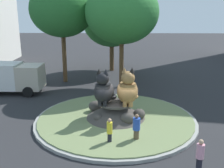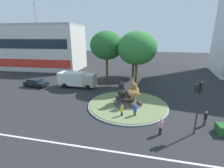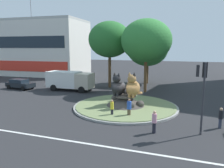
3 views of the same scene
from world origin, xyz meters
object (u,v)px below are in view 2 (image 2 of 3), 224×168
Objects in this scene: traffic_light_mast at (199,97)px; broadleaf_tree_behind_island at (107,46)px; third_tree_left at (137,48)px; cat_statue_tabby at (134,91)px; delivery_box_truck at (77,79)px; pedestrian_yellow_shirt at (122,111)px; sedan_on_far_lane at (36,83)px; second_tree_near_tower at (134,51)px; pedestrian_blue_shirt at (135,110)px; cat_statue_black at (122,90)px; shophouse_block at (38,47)px; pedestrian_pink_shirt at (161,126)px; pedestrian_black_shirt at (205,118)px.

broadleaf_tree_behind_island is (-12.17, 15.13, 3.50)m from traffic_light_mast.
third_tree_left is at bearing -17.46° from broadleaf_tree_behind_island.
cat_statue_tabby is 0.38× the size of delivery_box_truck.
pedestrian_yellow_shirt is 0.35× the size of sedan_on_far_lane.
broadleaf_tree_behind_island is 8.38m from delivery_box_truck.
second_tree_near_tower is 5.21× the size of pedestrian_blue_shirt.
cat_statue_tabby reaches higher than cat_statue_black.
broadleaf_tree_behind_island is at bearing 162.54° from third_tree_left.
second_tree_near_tower is (-7.47, 20.75, 2.12)m from traffic_light_mast.
sedan_on_far_lane is at bearing 70.14° from traffic_light_mast.
shophouse_block reaches higher than second_tree_near_tower.
delivery_box_truck is at bearing -118.43° from cat_statue_black.
cat_statue_tabby is 9.72m from third_tree_left.
sedan_on_far_lane is at bearing -59.41° from shophouse_block.
cat_statue_black is at bearing 30.30° from pedestrian_pink_shirt.
second_tree_near_tower is 19.57m from pedestrian_blue_shirt.
pedestrian_blue_shirt is 1.04× the size of pedestrian_black_shirt.
traffic_light_mast reaches higher than pedestrian_pink_shirt.
cat_statue_tabby is 0.26× the size of third_tree_left.
pedestrian_pink_shirt is (31.70, -26.40, -5.10)m from shophouse_block.
cat_statue_tabby reaches higher than sedan_on_far_lane.
cat_statue_tabby is 0.25× the size of broadleaf_tree_behind_island.
pedestrian_black_shirt is 5.27m from pedestrian_pink_shirt.
broadleaf_tree_behind_island is 5.90× the size of pedestrian_blue_shirt.
shophouse_block is 2.86× the size of second_tree_near_tower.
delivery_box_truck is at bearing -133.46° from second_tree_near_tower.
pedestrian_pink_shirt is (-4.60, -2.58, 0.01)m from pedestrian_black_shirt.
pedestrian_blue_shirt is 1.07× the size of pedestrian_yellow_shirt.
cat_statue_black is 7.45m from pedestrian_pink_shirt.
second_tree_near_tower is 19.84m from pedestrian_yellow_shirt.
pedestrian_yellow_shirt is (0.48, -3.37, -1.29)m from cat_statue_black.
second_tree_near_tower is at bearing 46.62° from delivery_box_truck.
third_tree_left is 19.32m from sedan_on_far_lane.
cat_statue_tabby is 6.59m from pedestrian_pink_shirt.
broadleaf_tree_behind_island is at bearing 39.91° from pedestrian_yellow_shirt.
pedestrian_yellow_shirt is at bearing -44.38° from delivery_box_truck.
cat_statue_black is 16.26m from second_tree_near_tower.
broadleaf_tree_behind_island is 2.20× the size of sedan_on_far_lane.
cat_statue_tabby is at bearing 52.93° from traffic_light_mast.
delivery_box_truck reaches higher than pedestrian_black_shirt.
third_tree_left is 1.48× the size of delivery_box_truck.
traffic_light_mast is 3.03× the size of pedestrian_blue_shirt.
pedestrian_pink_shirt reaches higher than pedestrian_black_shirt.
third_tree_left reaches higher than second_tree_near_tower.
cat_statue_black is 1.53m from cat_statue_tabby.
second_tree_near_tower is at bearing 98.50° from third_tree_left.
traffic_light_mast is (6.04, -4.85, 1.56)m from cat_statue_tabby.
cat_statue_black is 0.37× the size of delivery_box_truck.
cat_statue_tabby is at bearing -8.22° from sedan_on_far_lane.
pedestrian_black_shirt reaches higher than sedan_on_far_lane.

